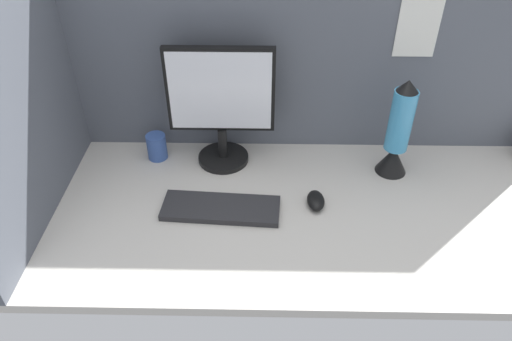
# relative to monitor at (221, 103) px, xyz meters

# --- Properties ---
(ground_plane) EXTENTS (1.80, 0.80, 0.03)m
(ground_plane) POSITION_rel_monitor_xyz_m (0.34, -0.25, -0.25)
(ground_plane) COLOR beige
(cubicle_wall_back) EXTENTS (1.80, 0.06, 0.80)m
(cubicle_wall_back) POSITION_rel_monitor_xyz_m (0.34, 0.12, 0.17)
(cubicle_wall_back) COLOR #565B66
(cubicle_wall_back) RESTS_ON ground_plane
(cubicle_wall_side) EXTENTS (0.05, 0.80, 0.80)m
(cubicle_wall_side) POSITION_rel_monitor_xyz_m (-0.54, -0.25, 0.17)
(cubicle_wall_side) COLOR #565B66
(cubicle_wall_side) RESTS_ON ground_plane
(monitor) EXTENTS (0.36, 0.18, 0.43)m
(monitor) POSITION_rel_monitor_xyz_m (0.00, 0.00, 0.00)
(monitor) COLOR black
(monitor) RESTS_ON ground_plane
(keyboard) EXTENTS (0.38, 0.15, 0.02)m
(keyboard) POSITION_rel_monitor_xyz_m (0.01, -0.28, -0.22)
(keyboard) COLOR #262628
(keyboard) RESTS_ON ground_plane
(mouse) EXTENTS (0.06, 0.10, 0.03)m
(mouse) POSITION_rel_monitor_xyz_m (0.31, -0.24, -0.21)
(mouse) COLOR black
(mouse) RESTS_ON ground_plane
(mug_ceramic_blue) EXTENTS (0.07, 0.07, 0.09)m
(mug_ceramic_blue) POSITION_rel_monitor_xyz_m (-0.24, 0.00, -0.18)
(mug_ceramic_blue) COLOR #38569E
(mug_ceramic_blue) RESTS_ON ground_plane
(lava_lamp) EXTENTS (0.11, 0.11, 0.35)m
(lava_lamp) POSITION_rel_monitor_xyz_m (0.59, -0.06, -0.08)
(lava_lamp) COLOR black
(lava_lamp) RESTS_ON ground_plane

